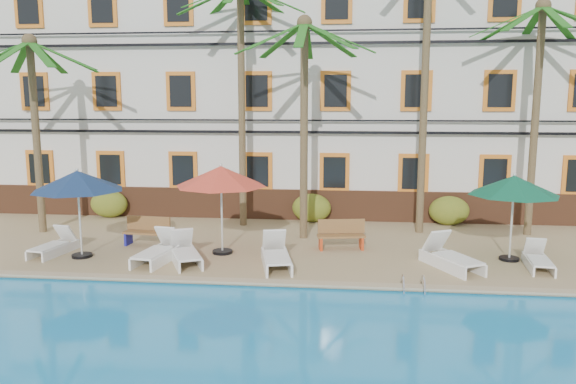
# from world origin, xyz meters

# --- Properties ---
(ground) EXTENTS (100.00, 100.00, 0.00)m
(ground) POSITION_xyz_m (0.00, 0.00, 0.00)
(ground) COLOR #384C23
(ground) RESTS_ON ground
(pool_deck) EXTENTS (30.00, 12.00, 0.25)m
(pool_deck) POSITION_xyz_m (0.00, 5.00, 0.12)
(pool_deck) COLOR tan
(pool_deck) RESTS_ON ground
(pool_coping) EXTENTS (30.00, 0.35, 0.06)m
(pool_coping) POSITION_xyz_m (0.00, -0.90, 0.28)
(pool_coping) COLOR tan
(pool_coping) RESTS_ON pool_deck
(hotel_building) EXTENTS (25.40, 6.44, 10.22)m
(hotel_building) POSITION_xyz_m (0.00, 9.98, 5.37)
(hotel_building) COLOR silver
(hotel_building) RESTS_ON pool_deck
(palm_a) EXTENTS (4.62, 4.62, 6.89)m
(palm_a) POSITION_xyz_m (-8.83, 3.95, 4.77)
(palm_a) COLOR brown
(palm_a) RESTS_ON pool_deck
(palm_b) EXTENTS (4.62, 4.62, 8.92)m
(palm_b) POSITION_xyz_m (-1.88, 5.77, 5.93)
(palm_b) COLOR brown
(palm_b) RESTS_ON pool_deck
(palm_c) EXTENTS (4.62, 4.62, 7.37)m
(palm_c) POSITION_xyz_m (0.53, 4.03, 5.05)
(palm_c) COLOR brown
(palm_c) RESTS_ON pool_deck
(palm_d) EXTENTS (4.62, 4.62, 10.57)m
(palm_d) POSITION_xyz_m (4.58, 5.27, 6.85)
(palm_d) COLOR brown
(palm_d) RESTS_ON pool_deck
(palm_e) EXTENTS (4.62, 4.62, 7.98)m
(palm_e) POSITION_xyz_m (8.31, 5.31, 5.40)
(palm_e) COLOR brown
(palm_e) RESTS_ON pool_deck
(shrub_left) EXTENTS (1.50, 0.90, 1.10)m
(shrub_left) POSITION_xyz_m (-7.49, 6.60, 0.80)
(shrub_left) COLOR #195518
(shrub_left) RESTS_ON pool_deck
(shrub_mid) EXTENTS (1.50, 0.90, 1.10)m
(shrub_mid) POSITION_xyz_m (0.65, 6.60, 0.80)
(shrub_mid) COLOR #195518
(shrub_mid) RESTS_ON pool_deck
(shrub_right) EXTENTS (1.50, 0.90, 1.10)m
(shrub_right) POSITION_xyz_m (5.83, 6.60, 0.80)
(shrub_right) COLOR #195518
(shrub_right) RESTS_ON pool_deck
(umbrella_blue) EXTENTS (2.70, 2.70, 2.69)m
(umbrella_blue) POSITION_xyz_m (-5.91, 0.96, 2.55)
(umbrella_blue) COLOR black
(umbrella_blue) RESTS_ON pool_deck
(umbrella_red) EXTENTS (2.79, 2.79, 2.78)m
(umbrella_red) POSITION_xyz_m (-1.80, 1.82, 2.63)
(umbrella_red) COLOR black
(umbrella_red) RESTS_ON pool_deck
(umbrella_green) EXTENTS (2.59, 2.59, 2.59)m
(umbrella_green) POSITION_xyz_m (6.78, 1.96, 2.46)
(umbrella_green) COLOR black
(umbrella_green) RESTS_ON pool_deck
(lounger_a) EXTENTS (0.89, 1.81, 0.82)m
(lounger_a) POSITION_xyz_m (-6.91, 1.19, 0.52)
(lounger_a) COLOR white
(lounger_a) RESTS_ON pool_deck
(lounger_b) EXTENTS (1.02, 2.08, 0.94)m
(lounger_b) POSITION_xyz_m (-3.47, 0.74, 0.56)
(lounger_b) COLOR white
(lounger_b) RESTS_ON pool_deck
(lounger_c) EXTENTS (1.45, 2.06, 0.92)m
(lounger_c) POSITION_xyz_m (-2.64, 0.69, 0.55)
(lounger_c) COLOR white
(lounger_c) RESTS_ON pool_deck
(lounger_d) EXTENTS (1.15, 2.15, 0.97)m
(lounger_d) POSITION_xyz_m (0.02, 0.61, 0.56)
(lounger_d) COLOR white
(lounger_d) RESTS_ON pool_deck
(lounger_e) EXTENTS (1.61, 2.18, 0.98)m
(lounger_e) POSITION_xyz_m (4.90, 0.97, 0.57)
(lounger_e) COLOR white
(lounger_e) RESTS_ON pool_deck
(lounger_f) EXTENTS (0.78, 1.72, 0.79)m
(lounger_f) POSITION_xyz_m (7.34, 1.18, 0.51)
(lounger_f) COLOR white
(lounger_f) RESTS_ON pool_deck
(bench_left) EXTENTS (1.54, 0.63, 0.93)m
(bench_left) POSITION_xyz_m (-4.42, 2.53, 0.72)
(bench_left) COLOR olive
(bench_left) RESTS_ON pool_deck
(bench_right) EXTENTS (1.56, 0.71, 0.93)m
(bench_right) POSITION_xyz_m (1.82, 2.74, 0.72)
(bench_right) COLOR olive
(bench_right) RESTS_ON pool_deck
(pool_ladder) EXTENTS (0.54, 0.74, 0.74)m
(pool_ladder) POSITION_xyz_m (3.65, -1.00, 0.25)
(pool_ladder) COLOR silver
(pool_ladder) RESTS_ON ground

